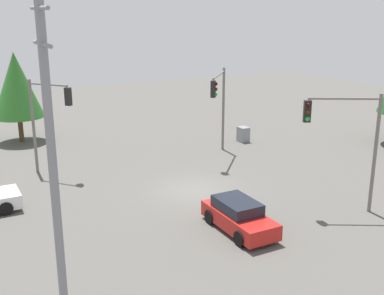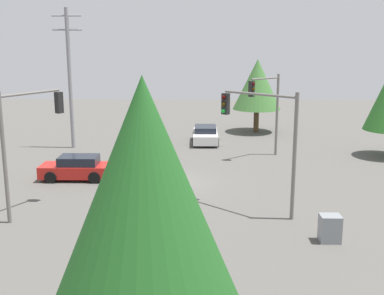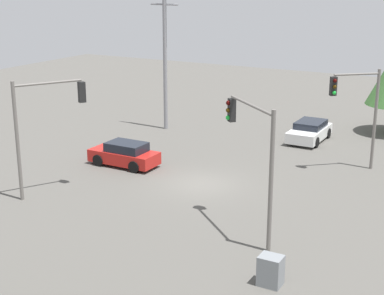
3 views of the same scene
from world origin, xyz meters
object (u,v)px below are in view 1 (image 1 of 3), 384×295
(traffic_signal_cross, at_px, (48,112))
(traffic_signal_aux, at_px, (348,132))
(sedan_red, at_px, (239,216))
(traffic_signal_main, at_px, (220,98))
(electrical_cabinet, at_px, (243,134))

(traffic_signal_cross, xyz_separation_m, traffic_signal_aux, (-12.64, -11.54, 0.16))
(traffic_signal_cross, height_order, traffic_signal_aux, traffic_signal_aux)
(sedan_red, distance_m, traffic_signal_aux, 6.73)
(traffic_signal_aux, bearing_deg, traffic_signal_main, -57.39)
(sedan_red, relative_size, traffic_signal_main, 0.70)
(traffic_signal_cross, distance_m, traffic_signal_aux, 17.12)
(traffic_signal_main, bearing_deg, traffic_signal_aux, 44.05)
(traffic_signal_main, xyz_separation_m, traffic_signal_aux, (-11.00, -0.52, 0.02))
(traffic_signal_cross, relative_size, electrical_cabinet, 5.11)
(traffic_signal_aux, distance_m, electrical_cabinet, 14.18)
(sedan_red, height_order, electrical_cabinet, sedan_red)
(traffic_signal_aux, xyz_separation_m, electrical_cabinet, (13.37, -3.12, -3.55))
(electrical_cabinet, bearing_deg, traffic_signal_main, 123.10)
(traffic_signal_main, relative_size, electrical_cabinet, 5.20)
(sedan_red, xyz_separation_m, traffic_signal_main, (10.37, -5.24, 3.40))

